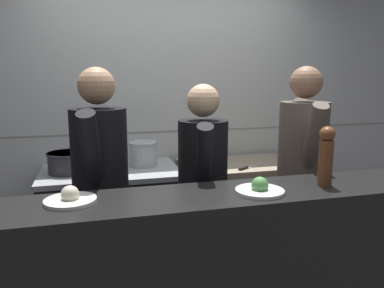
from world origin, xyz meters
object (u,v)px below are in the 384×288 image
object	(u,v)px
sauce_pot	(143,153)
chef_line	(301,172)
chef_sous	(203,192)
stock_pot	(69,162)
pepper_mill	(326,155)
plated_dish_main	(70,198)
plated_dish_appetiser	(260,189)
oven_range	(113,223)
chef_head_cook	(101,189)
chefs_knife	(250,167)

from	to	relation	value
sauce_pot	chef_line	size ratio (longest dim) A/B	0.14
sauce_pot	chef_line	bearing A→B (deg)	-33.28
chef_sous	chef_line	xyz separation A→B (m)	(0.77, 0.06, 0.07)
stock_pot	pepper_mill	xyz separation A→B (m)	(1.43, -1.22, 0.22)
stock_pot	plated_dish_main	bearing A→B (deg)	-86.62
stock_pot	plated_dish_appetiser	world-z (taller)	plated_dish_appetiser
oven_range	chef_sous	size ratio (longest dim) A/B	0.68
stock_pot	chef_head_cook	distance (m)	0.68
oven_range	chefs_knife	size ratio (longest dim) A/B	3.37
chef_head_cook	chef_sous	bearing A→B (deg)	8.12
oven_range	sauce_pot	size ratio (longest dim) A/B	4.41
oven_range	sauce_pot	bearing A→B (deg)	12.01
oven_range	plated_dish_appetiser	xyz separation A→B (m)	(0.71, -1.27, 0.61)
stock_pot	chef_sous	world-z (taller)	chef_sous
pepper_mill	chef_head_cook	bearing A→B (deg)	154.38
pepper_mill	chef_sous	bearing A→B (deg)	135.88
pepper_mill	chef_line	bearing A→B (deg)	69.54
chef_head_cook	chef_line	distance (m)	1.43
sauce_pot	plated_dish_appetiser	xyz separation A→B (m)	(0.43, -1.33, 0.05)
oven_range	stock_pot	world-z (taller)	stock_pot
plated_dish_appetiser	chef_head_cook	world-z (taller)	chef_head_cook
chef_sous	chef_line	distance (m)	0.78
stock_pot	sauce_pot	distance (m)	0.59
sauce_pot	pepper_mill	bearing A→B (deg)	-56.91
chefs_knife	chef_head_cook	world-z (taller)	chef_head_cook
chef_sous	oven_range	bearing A→B (deg)	143.29
plated_dish_appetiser	chef_sous	xyz separation A→B (m)	(-0.14, 0.57, -0.17)
plated_dish_main	chef_head_cook	xyz separation A→B (m)	(0.16, 0.51, -0.12)
chefs_knife	chef_line	size ratio (longest dim) A/B	0.19
plated_dish_appetiser	chef_head_cook	size ratio (longest dim) A/B	0.15
plated_dish_main	plated_dish_appetiser	distance (m)	0.96
sauce_pot	pepper_mill	xyz separation A→B (m)	(0.84, -1.29, 0.20)
chef_line	plated_dish_main	bearing A→B (deg)	-146.92
sauce_pot	chefs_knife	world-z (taller)	sauce_pot
plated_dish_main	pepper_mill	distance (m)	1.37
chef_line	plated_dish_appetiser	bearing A→B (deg)	-120.59
chef_head_cook	oven_range	bearing A→B (deg)	94.08
chef_line	stock_pot	bearing A→B (deg)	173.85
pepper_mill	chef_head_cook	world-z (taller)	chef_head_cook
oven_range	stock_pot	xyz separation A→B (m)	(-0.32, -0.01, 0.54)
chefs_knife	pepper_mill	xyz separation A→B (m)	(-0.02, -1.06, 0.32)
pepper_mill	plated_dish_appetiser	bearing A→B (deg)	-175.51
chefs_knife	plated_dish_main	bearing A→B (deg)	-144.34
plated_dish_main	chef_head_cook	distance (m)	0.55
stock_pot	chef_line	world-z (taller)	chef_line
oven_range	chefs_knife	world-z (taller)	chefs_knife
sauce_pot	chef_sous	distance (m)	0.82
stock_pot	chef_sous	size ratio (longest dim) A/B	0.21
sauce_pot	plated_dish_appetiser	size ratio (longest dim) A/B	0.96
chef_head_cook	plated_dish_main	bearing A→B (deg)	-94.79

